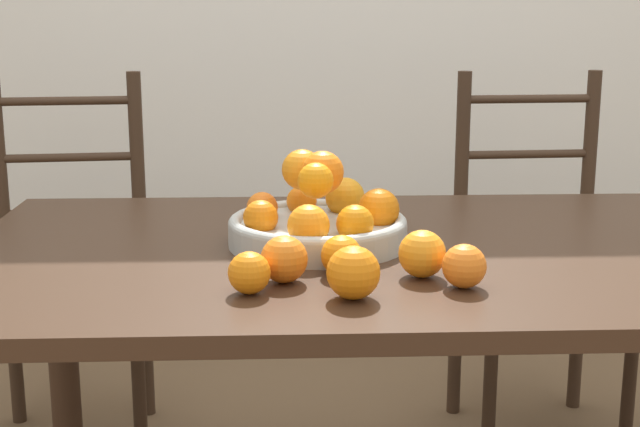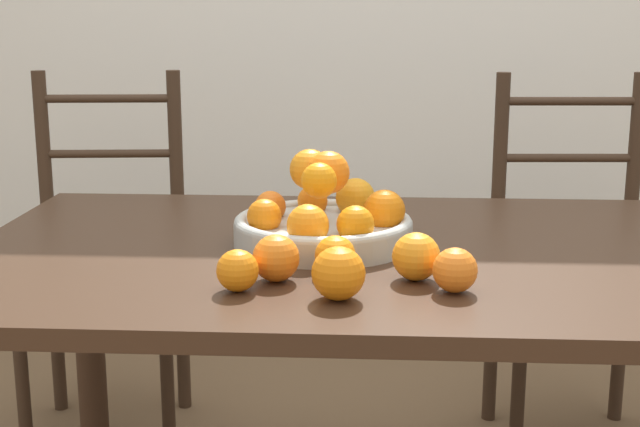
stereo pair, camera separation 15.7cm
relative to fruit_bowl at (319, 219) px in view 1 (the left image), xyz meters
name	(u,v)px [view 1 (the left image)]	position (x,y,z in m)	size (l,w,h in m)	color
dining_table	(394,296)	(0.14, -0.01, -0.15)	(1.63, 0.93, 0.76)	#382316
fruit_bowl	(319,219)	(0.00, 0.00, 0.00)	(0.34, 0.34, 0.18)	#B2B7B2
orange_loose_0	(249,273)	(-0.12, -0.29, -0.02)	(0.07, 0.07, 0.07)	orange
orange_loose_1	(464,266)	(0.22, -0.28, -0.01)	(0.07, 0.07, 0.07)	orange
orange_loose_2	(341,255)	(0.03, -0.20, -0.01)	(0.07, 0.07, 0.07)	orange
orange_loose_3	(353,273)	(0.04, -0.32, -0.01)	(0.08, 0.08, 0.08)	orange
orange_loose_4	(422,254)	(0.16, -0.22, -0.01)	(0.08, 0.08, 0.08)	orange
orange_loose_5	(284,259)	(-0.07, -0.24, -0.01)	(0.08, 0.08, 0.08)	orange
chair_left	(69,277)	(-0.66, 0.75, -0.33)	(0.46, 0.44, 1.03)	#382619
chair_right	(537,271)	(0.65, 0.75, -0.33)	(0.44, 0.42, 1.03)	#382619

